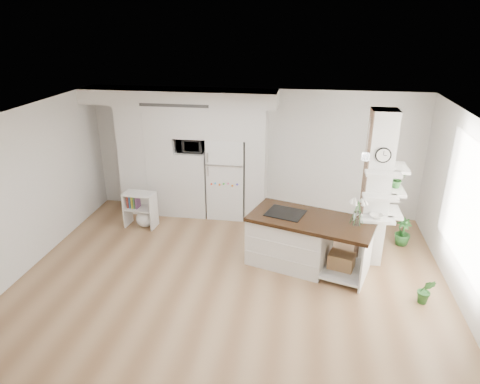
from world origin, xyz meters
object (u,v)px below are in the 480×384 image
(kitchen_island, at_px, (297,239))
(floor_plant_a, at_px, (426,291))
(bookshelf, at_px, (142,212))
(refrigerator, at_px, (227,177))

(kitchen_island, distance_m, floor_plant_a, 2.17)
(kitchen_island, xyz_separation_m, bookshelf, (-3.19, 0.96, -0.16))
(kitchen_island, bearing_deg, floor_plant_a, -6.11)
(refrigerator, distance_m, kitchen_island, 2.41)
(refrigerator, height_order, kitchen_island, refrigerator)
(refrigerator, bearing_deg, bookshelf, -152.55)
(kitchen_island, bearing_deg, refrigerator, 147.86)
(refrigerator, xyz_separation_m, floor_plant_a, (3.52, -2.66, -0.65))
(bookshelf, bearing_deg, kitchen_island, -11.82)
(kitchen_island, relative_size, bookshelf, 3.04)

